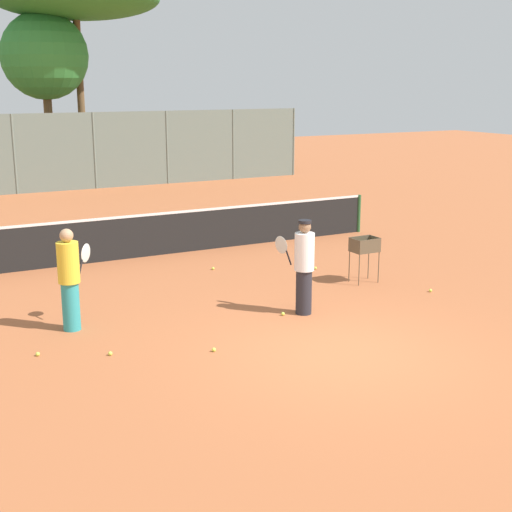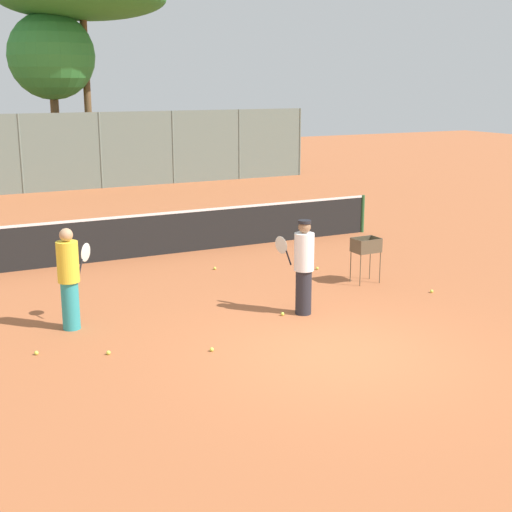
{
  "view_description": "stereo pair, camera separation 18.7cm",
  "coord_description": "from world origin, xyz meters",
  "px_view_note": "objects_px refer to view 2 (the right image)",
  "views": [
    {
      "loc": [
        -6.18,
        -8.73,
        4.19
      ],
      "look_at": [
        -0.06,
        2.8,
        1.0
      ],
      "focal_mm": 50.0,
      "sensor_mm": 36.0,
      "label": 1
    },
    {
      "loc": [
        -6.02,
        -8.82,
        4.19
      ],
      "look_at": [
        -0.06,
        2.8,
        1.0
      ],
      "focal_mm": 50.0,
      "sensor_mm": 36.0,
      "label": 2
    }
  ],
  "objects_px": {
    "tennis_net": "(170,232)",
    "player_white_outfit": "(304,266)",
    "ball_cart": "(366,249)",
    "player_red_cap": "(69,278)"
  },
  "relations": [
    {
      "from": "player_white_outfit",
      "to": "player_red_cap",
      "type": "distance_m",
      "value": 4.17
    },
    {
      "from": "tennis_net",
      "to": "ball_cart",
      "type": "bearing_deg",
      "value": -57.48
    },
    {
      "from": "player_white_outfit",
      "to": "player_red_cap",
      "type": "relative_size",
      "value": 0.99
    },
    {
      "from": "tennis_net",
      "to": "player_white_outfit",
      "type": "distance_m",
      "value": 5.64
    },
    {
      "from": "player_white_outfit",
      "to": "tennis_net",
      "type": "bearing_deg",
      "value": -15.95
    },
    {
      "from": "player_white_outfit",
      "to": "ball_cart",
      "type": "bearing_deg",
      "value": -82.93
    },
    {
      "from": "tennis_net",
      "to": "player_white_outfit",
      "type": "height_order",
      "value": "player_white_outfit"
    },
    {
      "from": "tennis_net",
      "to": "player_red_cap",
      "type": "bearing_deg",
      "value": -127.97
    },
    {
      "from": "player_white_outfit",
      "to": "ball_cart",
      "type": "distance_m",
      "value": 2.59
    },
    {
      "from": "tennis_net",
      "to": "ball_cart",
      "type": "xyz_separation_m",
      "value": [
        2.79,
        -4.38,
        0.18
      ]
    }
  ]
}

